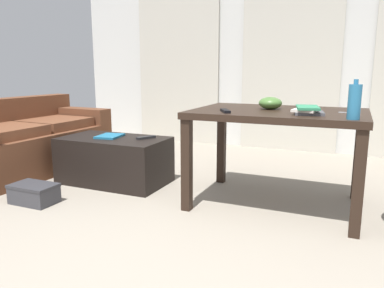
{
  "coord_description": "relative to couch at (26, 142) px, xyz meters",
  "views": [
    {
      "loc": [
        0.81,
        -1.51,
        1.06
      ],
      "look_at": [
        -0.49,
        1.46,
        0.42
      ],
      "focal_mm": 35.0,
      "sensor_mm": 36.0,
      "label": 1
    }
  ],
  "objects": [
    {
      "name": "ground_plane",
      "position": [
        2.35,
        0.06,
        -0.31
      ],
      "size": [
        8.67,
        8.67,
        0.0
      ],
      "primitive_type": "plane",
      "color": "gray"
    },
    {
      "name": "wall_back",
      "position": [
        2.35,
        2.26,
        0.9
      ],
      "size": [
        6.28,
        0.1,
        2.42
      ],
      "primitive_type": "cube",
      "color": "silver",
      "rests_on": "ground"
    },
    {
      "name": "curtains",
      "position": [
        2.35,
        2.18,
        0.73
      ],
      "size": [
        4.47,
        0.03,
        2.08
      ],
      "color": "beige",
      "rests_on": "ground"
    },
    {
      "name": "couch",
      "position": [
        0.0,
        0.0,
        0.0
      ],
      "size": [
        0.92,
        1.74,
        0.76
      ],
      "color": "brown",
      "rests_on": "ground"
    },
    {
      "name": "coffee_table",
      "position": [
        1.1,
        0.01,
        -0.09
      ],
      "size": [
        1.0,
        0.56,
        0.43
      ],
      "color": "black",
      "rests_on": "ground"
    },
    {
      "name": "craft_table",
      "position": [
        2.63,
        0.03,
        0.35
      ],
      "size": [
        1.29,
        0.9,
        0.76
      ],
      "color": "black",
      "rests_on": "ground"
    },
    {
      "name": "bottle_near",
      "position": [
        3.16,
        -0.33,
        0.56
      ],
      "size": [
        0.08,
        0.08,
        0.25
      ],
      "color": "teal",
      "rests_on": "craft_table"
    },
    {
      "name": "bowl",
      "position": [
        2.55,
        0.09,
        0.5
      ],
      "size": [
        0.18,
        0.18,
        0.1
      ],
      "primitive_type": "ellipsoid",
      "color": "#477033",
      "rests_on": "craft_table"
    },
    {
      "name": "book_stack",
      "position": [
        2.86,
        -0.15,
        0.48
      ],
      "size": [
        0.23,
        0.29,
        0.06
      ],
      "color": "#4C4C51",
      "rests_on": "craft_table"
    },
    {
      "name": "tv_remote_on_table",
      "position": [
        2.29,
        -0.26,
        0.46
      ],
      "size": [
        0.13,
        0.18,
        0.02
      ],
      "primitive_type": "cube",
      "rotation": [
        0.0,
        0.0,
        0.51
      ],
      "color": "black",
      "rests_on": "craft_table"
    },
    {
      "name": "scissors",
      "position": [
        3.12,
        0.05,
        0.45
      ],
      "size": [
        0.1,
        0.04,
        0.0
      ],
      "color": "#9EA0A5",
      "rests_on": "craft_table"
    },
    {
      "name": "tv_remote_primary",
      "position": [
        1.41,
        0.1,
        0.14
      ],
      "size": [
        0.13,
        0.19,
        0.02
      ],
      "primitive_type": "cube",
      "rotation": [
        0.0,
        0.0,
        -0.48
      ],
      "color": "#232326",
      "rests_on": "coffee_table"
    },
    {
      "name": "magazine",
      "position": [
        1.05,
        0.03,
        0.14
      ],
      "size": [
        0.24,
        0.28,
        0.02
      ],
      "primitive_type": "cube",
      "rotation": [
        0.0,
        0.0,
        0.14
      ],
      "color": "#1E668C",
      "rests_on": "coffee_table"
    },
    {
      "name": "shoebox",
      "position": [
        0.84,
        -0.73,
        -0.23
      ],
      "size": [
        0.37,
        0.23,
        0.16
      ],
      "color": "#38383D",
      "rests_on": "ground"
    }
  ]
}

